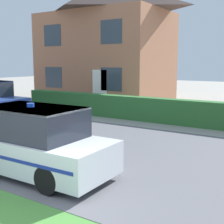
% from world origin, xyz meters
% --- Properties ---
extents(road_strip, '(28.00, 6.91, 0.01)m').
position_xyz_m(road_strip, '(0.00, 4.66, 0.01)').
color(road_strip, '#5B5B60').
rests_on(road_strip, ground).
extents(garden_hedge, '(14.89, 0.56, 1.03)m').
position_xyz_m(garden_hedge, '(-1.47, 9.48, 0.51)').
color(garden_hedge, '#2D662D').
rests_on(garden_hedge, ground).
extents(police_car, '(4.31, 1.65, 1.61)m').
position_xyz_m(police_car, '(-1.40, 2.24, 0.73)').
color(police_car, black).
rests_on(police_car, road_strip).
extents(house_left, '(8.39, 5.55, 7.72)m').
position_xyz_m(house_left, '(-7.83, 14.77, 3.93)').
color(house_left, '#A86B4C').
rests_on(house_left, ground).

